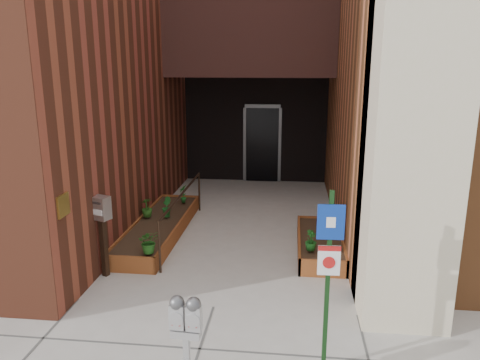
% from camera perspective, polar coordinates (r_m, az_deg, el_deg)
% --- Properties ---
extents(ground, '(80.00, 80.00, 0.00)m').
position_cam_1_polar(ground, '(6.86, -3.27, -15.20)').
color(ground, '#9E9991').
rests_on(ground, ground).
extents(planter_left, '(0.90, 3.60, 0.30)m').
position_cam_1_polar(planter_left, '(9.54, -9.80, -5.79)').
color(planter_left, brown).
rests_on(planter_left, ground).
extents(planter_right, '(0.80, 2.20, 0.30)m').
position_cam_1_polar(planter_right, '(8.73, 9.71, -7.72)').
color(planter_right, brown).
rests_on(planter_right, ground).
extents(handrail, '(0.04, 3.34, 0.90)m').
position_cam_1_polar(handrail, '(9.17, -7.04, -2.46)').
color(handrail, black).
rests_on(handrail, ground).
extents(parking_meter, '(0.30, 0.15, 1.33)m').
position_cam_1_polar(parking_meter, '(4.51, -6.61, -17.30)').
color(parking_meter, '#ACACAF').
rests_on(parking_meter, ground).
extents(sign_post, '(0.29, 0.07, 2.10)m').
position_cam_1_polar(sign_post, '(5.13, 10.75, -10.01)').
color(sign_post, black).
rests_on(sign_post, ground).
extents(payment_dropbox, '(0.32, 0.28, 1.33)m').
position_cam_1_polar(payment_dropbox, '(7.69, -16.49, -4.60)').
color(payment_dropbox, black).
rests_on(payment_dropbox, ground).
extents(shrub_left_a, '(0.48, 0.48, 0.40)m').
position_cam_1_polar(shrub_left_a, '(7.89, -11.02, -7.36)').
color(shrub_left_a, '#205618').
rests_on(shrub_left_a, planter_left).
extents(shrub_left_b, '(0.29, 0.29, 0.40)m').
position_cam_1_polar(shrub_left_b, '(9.61, -8.97, -3.26)').
color(shrub_left_b, '#18561D').
rests_on(shrub_left_b, planter_left).
extents(shrub_left_c, '(0.31, 0.31, 0.39)m').
position_cam_1_polar(shrub_left_c, '(9.68, -11.29, -3.29)').
color(shrub_left_c, '#265819').
rests_on(shrub_left_c, planter_left).
extents(shrub_left_d, '(0.27, 0.27, 0.40)m').
position_cam_1_polar(shrub_left_d, '(10.50, -6.94, -1.68)').
color(shrub_left_d, '#1C6220').
rests_on(shrub_left_d, planter_left).
extents(shrub_right_a, '(0.27, 0.27, 0.35)m').
position_cam_1_polar(shrub_right_a, '(7.95, 8.64, -7.28)').
color(shrub_right_a, '#18541A').
rests_on(shrub_right_a, planter_right).
extents(shrub_right_b, '(0.19, 0.19, 0.29)m').
position_cam_1_polar(shrub_right_b, '(8.94, 11.30, -5.11)').
color(shrub_right_b, '#29621C').
rests_on(shrub_right_b, planter_right).
extents(shrub_right_c, '(0.35, 0.35, 0.32)m').
position_cam_1_polar(shrub_right_c, '(8.99, 11.27, -4.93)').
color(shrub_right_c, '#195A1A').
rests_on(shrub_right_c, planter_right).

